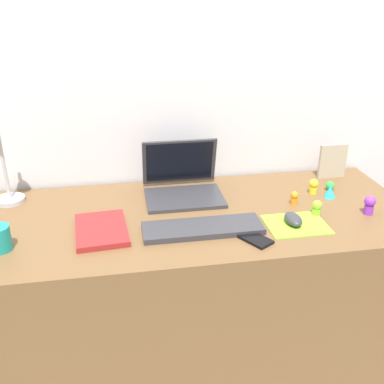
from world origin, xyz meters
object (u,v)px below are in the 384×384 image
object	(u,v)px
keyboard	(203,228)
toy_figurine_cyan	(330,191)
toy_figurine_orange	(294,198)
toy_figurine_purple	(370,204)
picture_frame	(333,161)
toy_figurine_yellow	(314,186)
desk_lamp	(1,162)
toy_figurine_green	(330,186)
laptop	(182,181)
notebook_pad	(101,230)
mouse	(293,219)
cell_phone	(253,238)
toy_figurine_lime	(317,207)

from	to	relation	value
keyboard	toy_figurine_cyan	world-z (taller)	toy_figurine_cyan
keyboard	toy_figurine_orange	xyz separation A→B (m)	(0.38, 0.14, 0.02)
toy_figurine_purple	keyboard	bearing A→B (deg)	-178.10
picture_frame	toy_figurine_yellow	size ratio (longest dim) A/B	2.42
desk_lamp	toy_figurine_green	world-z (taller)	desk_lamp
laptop	notebook_pad	world-z (taller)	laptop
picture_frame	mouse	bearing A→B (deg)	-130.23
toy_figurine_orange	keyboard	bearing A→B (deg)	-159.49
cell_phone	toy_figurine_orange	xyz separation A→B (m)	(0.23, 0.23, 0.02)
laptop	toy_figurine_yellow	bearing A→B (deg)	-9.49
toy_figurine_purple	mouse	bearing A→B (deg)	-174.39
keyboard	toy_figurine_lime	distance (m)	0.43
laptop	toy_figurine_orange	bearing A→B (deg)	-22.43
toy_figurine_orange	notebook_pad	bearing A→B (deg)	-172.45
keyboard	toy_figurine_green	bearing A→B (deg)	22.76
toy_figurine_yellow	toy_figurine_lime	bearing A→B (deg)	-110.11
keyboard	toy_figurine_cyan	distance (m)	0.57
toy_figurine_green	toy_figurine_lime	xyz separation A→B (m)	(-0.15, -0.20, 0.01)
cell_phone	toy_figurine_yellow	distance (m)	0.46
notebook_pad	picture_frame	size ratio (longest dim) A/B	1.60
mouse	toy_figurine_green	distance (m)	0.36
keyboard	toy_figurine_cyan	xyz separation A→B (m)	(0.55, 0.18, 0.01)
cell_phone	toy_figurine_green	world-z (taller)	toy_figurine_green
notebook_pad	toy_figurine_cyan	world-z (taller)	toy_figurine_cyan
toy_figurine_green	toy_figurine_lime	size ratio (longest dim) A/B	0.65
cell_phone	toy_figurine_cyan	distance (m)	0.47
notebook_pad	toy_figurine_lime	bearing A→B (deg)	-4.69
laptop	toy_figurine_green	size ratio (longest dim) A/B	7.96
toy_figurine_cyan	mouse	bearing A→B (deg)	-140.24
picture_frame	toy_figurine_lime	size ratio (longest dim) A/B	2.58
cell_phone	picture_frame	size ratio (longest dim) A/B	0.85
keyboard	toy_figurine_cyan	bearing A→B (deg)	18.15
desk_lamp	toy_figurine_purple	distance (m)	1.35
desk_lamp	toy_figurine_green	size ratio (longest dim) A/B	9.73
keyboard	picture_frame	size ratio (longest dim) A/B	2.73
laptop	toy_figurine_orange	xyz separation A→B (m)	(0.41, -0.17, -0.03)
keyboard	toy_figurine_lime	xyz separation A→B (m)	(0.43, 0.04, 0.02)
picture_frame	laptop	bearing A→B (deg)	-174.80
toy_figurine_green	toy_figurine_yellow	distance (m)	0.08
toy_figurine_cyan	toy_figurine_yellow	bearing A→B (deg)	137.58
notebook_pad	toy_figurine_green	bearing A→B (deg)	7.53
keyboard	toy_figurine_yellow	world-z (taller)	toy_figurine_yellow
cell_phone	notebook_pad	xyz separation A→B (m)	(-0.49, 0.13, 0.01)
mouse	toy_figurine_yellow	bearing A→B (deg)	52.98
toy_figurine_green	keyboard	bearing A→B (deg)	-157.24
toy_figurine_green	desk_lamp	bearing A→B (deg)	176.42
laptop	cell_phone	distance (m)	0.44
toy_figurine_purple	laptop	bearing A→B (deg)	155.74
cell_phone	toy_figurine_cyan	xyz separation A→B (m)	(0.39, 0.26, 0.02)
notebook_pad	toy_figurine_lime	world-z (taller)	toy_figurine_lime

